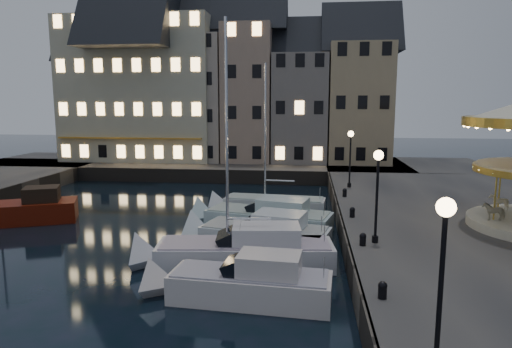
# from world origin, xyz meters

# --- Properties ---
(ground) EXTENTS (160.00, 160.00, 0.00)m
(ground) POSITION_xyz_m (0.00, 0.00, 0.00)
(ground) COLOR black
(ground) RESTS_ON ground
(quay_east) EXTENTS (16.00, 56.00, 1.30)m
(quay_east) POSITION_xyz_m (14.00, 6.00, 0.65)
(quay_east) COLOR #474442
(quay_east) RESTS_ON ground
(quay_north) EXTENTS (44.00, 12.00, 1.30)m
(quay_north) POSITION_xyz_m (-8.00, 28.00, 0.65)
(quay_north) COLOR #474442
(quay_north) RESTS_ON ground
(quaywall_e) EXTENTS (0.15, 44.00, 1.30)m
(quaywall_e) POSITION_xyz_m (6.00, 6.00, 0.65)
(quaywall_e) COLOR #47423A
(quaywall_e) RESTS_ON ground
(quaywall_n) EXTENTS (48.00, 0.15, 1.30)m
(quaywall_n) POSITION_xyz_m (-6.00, 22.00, 0.65)
(quaywall_n) COLOR #47423A
(quaywall_n) RESTS_ON ground
(streetlamp_a) EXTENTS (0.44, 0.44, 4.17)m
(streetlamp_a) POSITION_xyz_m (7.20, -9.00, 4.02)
(streetlamp_a) COLOR black
(streetlamp_a) RESTS_ON quay_east
(streetlamp_b) EXTENTS (0.44, 0.44, 4.17)m
(streetlamp_b) POSITION_xyz_m (7.20, 1.00, 4.02)
(streetlamp_b) COLOR black
(streetlamp_b) RESTS_ON quay_east
(streetlamp_c) EXTENTS (0.44, 0.44, 4.17)m
(streetlamp_c) POSITION_xyz_m (7.20, 14.50, 4.02)
(streetlamp_c) COLOR black
(streetlamp_c) RESTS_ON quay_east
(bollard_a) EXTENTS (0.30, 0.30, 0.57)m
(bollard_a) POSITION_xyz_m (6.60, -5.00, 1.60)
(bollard_a) COLOR black
(bollard_a) RESTS_ON quay_east
(bollard_b) EXTENTS (0.30, 0.30, 0.57)m
(bollard_b) POSITION_xyz_m (6.60, 0.50, 1.60)
(bollard_b) COLOR black
(bollard_b) RESTS_ON quay_east
(bollard_c) EXTENTS (0.30, 0.30, 0.57)m
(bollard_c) POSITION_xyz_m (6.60, 5.50, 1.60)
(bollard_c) COLOR black
(bollard_c) RESTS_ON quay_east
(bollard_d) EXTENTS (0.30, 0.30, 0.57)m
(bollard_d) POSITION_xyz_m (6.60, 11.00, 1.60)
(bollard_d) COLOR black
(bollard_d) RESTS_ON quay_east
(townhouse_na) EXTENTS (5.50, 8.00, 12.80)m
(townhouse_na) POSITION_xyz_m (-19.50, 30.00, 7.78)
(townhouse_na) COLOR gray
(townhouse_na) RESTS_ON quay_north
(townhouse_nb) EXTENTS (6.16, 8.00, 13.80)m
(townhouse_nb) POSITION_xyz_m (-14.05, 30.00, 8.28)
(townhouse_nb) COLOR gray
(townhouse_nb) RESTS_ON quay_north
(townhouse_nc) EXTENTS (6.82, 8.00, 14.80)m
(townhouse_nc) POSITION_xyz_m (-8.00, 30.00, 8.78)
(townhouse_nc) COLOR #AC9E8F
(townhouse_nc) RESTS_ON quay_north
(townhouse_nd) EXTENTS (5.50, 8.00, 15.80)m
(townhouse_nd) POSITION_xyz_m (-2.25, 30.00, 9.28)
(townhouse_nd) COLOR tan
(townhouse_nd) RESTS_ON quay_north
(townhouse_ne) EXTENTS (6.16, 8.00, 12.80)m
(townhouse_ne) POSITION_xyz_m (3.20, 30.00, 7.78)
(townhouse_ne) COLOR slate
(townhouse_ne) RESTS_ON quay_north
(townhouse_nf) EXTENTS (6.82, 8.00, 13.80)m
(townhouse_nf) POSITION_xyz_m (9.25, 30.00, 8.28)
(townhouse_nf) COLOR tan
(townhouse_nf) RESTS_ON quay_north
(hotel_corner) EXTENTS (17.60, 9.00, 16.80)m
(hotel_corner) POSITION_xyz_m (-14.00, 30.00, 9.78)
(hotel_corner) COLOR beige
(hotel_corner) RESTS_ON quay_north
(motorboat_b) EXTENTS (7.23, 2.56, 2.15)m
(motorboat_b) POSITION_xyz_m (1.62, -2.90, 0.64)
(motorboat_b) COLOR silver
(motorboat_b) RESTS_ON ground
(motorboat_c) EXTENTS (9.21, 3.31, 12.18)m
(motorboat_c) POSITION_xyz_m (0.93, 0.78, 0.68)
(motorboat_c) COLOR silver
(motorboat_c) RESTS_ON ground
(motorboat_d) EXTENTS (7.72, 4.12, 2.15)m
(motorboat_d) POSITION_xyz_m (1.59, 3.72, 0.64)
(motorboat_d) COLOR silver
(motorboat_d) RESTS_ON ground
(motorboat_e) EXTENTS (8.51, 4.33, 2.15)m
(motorboat_e) POSITION_xyz_m (1.46, 7.18, 0.64)
(motorboat_e) COLOR silver
(motorboat_e) RESTS_ON ground
(motorboat_f) EXTENTS (7.86, 2.66, 10.38)m
(motorboat_f) POSITION_xyz_m (1.37, 11.00, 0.53)
(motorboat_f) COLOR silver
(motorboat_f) RESTS_ON ground
(red_fishing_boat) EXTENTS (7.42, 5.01, 5.81)m
(red_fishing_boat) POSITION_xyz_m (-13.87, 6.84, 0.69)
(red_fishing_boat) COLOR #591205
(red_fishing_boat) RESTS_ON ground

